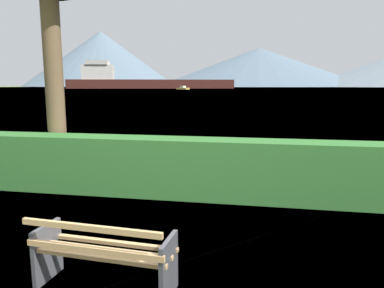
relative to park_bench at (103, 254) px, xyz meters
The scene contains 7 objects.
ground_plane 0.43m from the park_bench, 85.93° to the left, with size 1400.00×1400.00×0.00m, color olive.
water_surface 307.72m from the park_bench, 90.00° to the left, with size 620.00×620.00×0.00m, color #7A99A8.
park_bench is the anchor object (origin of this frame).
hedge_row 3.56m from the park_bench, 89.93° to the left, with size 12.39×0.74×1.21m, color #387A33.
cargo_ship_large 245.04m from the park_bench, 108.75° to the left, with size 110.85×46.89×18.43m.
fishing_boat_near 183.99m from the park_bench, 101.70° to the left, with size 7.76×7.22×1.93m.
distant_hills 570.88m from the park_bench, 83.76° to the left, with size 840.27×400.20×89.16m.
Camera 1 is at (1.65, -3.54, 2.28)m, focal length 33.45 mm.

